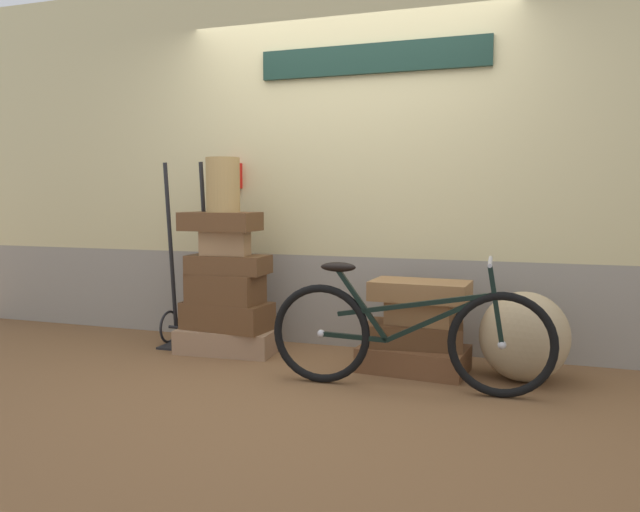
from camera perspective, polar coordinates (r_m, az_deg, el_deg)
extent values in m
cube|color=brown|center=(4.20, -0.75, -11.00)|extent=(9.05, 5.20, 0.06)
cube|color=gray|center=(4.90, 2.60, -4.03)|extent=(7.05, 0.20, 0.70)
cube|color=#CCBC84|center=(4.87, 2.67, 12.81)|extent=(7.05, 0.20, 2.16)
cube|color=#142D23|center=(4.77, 4.78, 17.61)|extent=(1.72, 0.04, 0.21)
cube|color=red|center=(5.04, -7.85, 7.31)|extent=(0.10, 0.08, 0.20)
cube|color=#937051|center=(4.72, -8.54, -7.71)|extent=(0.75, 0.40, 0.18)
cube|color=brown|center=(4.69, -8.53, -5.44)|extent=(0.68, 0.39, 0.20)
cube|color=brown|center=(4.64, -8.69, -2.95)|extent=(0.56, 0.34, 0.22)
cube|color=brown|center=(4.63, -8.41, -0.76)|extent=(0.59, 0.30, 0.14)
cube|color=#9E754C|center=(4.61, -8.71, 1.19)|extent=(0.36, 0.21, 0.18)
cube|color=brown|center=(4.61, -9.13, 3.15)|extent=(0.56, 0.31, 0.14)
cube|color=brown|center=(4.25, 8.60, -9.28)|extent=(0.73, 0.50, 0.16)
cube|color=brown|center=(4.24, 8.69, -7.13)|extent=(0.67, 0.41, 0.15)
cube|color=olive|center=(4.20, 9.26, -5.06)|extent=(0.46, 0.31, 0.16)
cube|color=olive|center=(4.16, 9.19, -3.15)|extent=(0.65, 0.39, 0.13)
cylinder|color=#A8844C|center=(4.58, -8.90, 6.46)|extent=(0.24, 0.24, 0.40)
torus|color=black|center=(5.10, -13.68, -6.33)|extent=(0.02, 0.26, 0.26)
torus|color=black|center=(4.91, -10.02, -6.70)|extent=(0.02, 0.26, 0.26)
cylinder|color=black|center=(5.01, -11.88, -6.52)|extent=(0.37, 0.02, 0.02)
cylinder|color=black|center=(4.99, -13.56, 0.91)|extent=(0.03, 0.13, 1.29)
cylinder|color=black|center=(4.83, -10.46, 0.83)|extent=(0.03, 0.13, 1.29)
cube|color=black|center=(4.94, -12.51, -8.14)|extent=(0.33, 0.22, 0.02)
ellipsoid|color=tan|center=(4.14, 18.24, -7.04)|extent=(0.55, 0.47, 0.57)
torus|color=black|center=(3.89, 0.10, -7.14)|extent=(0.62, 0.08, 0.62)
sphere|color=#B2B2B7|center=(3.89, 0.10, -7.14)|extent=(0.05, 0.05, 0.05)
torus|color=black|center=(3.76, 16.36, -7.84)|extent=(0.62, 0.08, 0.62)
sphere|color=#B2B2B7|center=(3.76, 16.36, -7.84)|extent=(0.05, 0.05, 0.05)
cube|color=black|center=(3.74, 10.65, -5.66)|extent=(0.61, 0.06, 0.32)
cube|color=black|center=(3.80, 3.89, -4.51)|extent=(0.33, 0.05, 0.43)
cube|color=black|center=(3.85, 3.08, -7.42)|extent=(0.41, 0.05, 0.04)
cube|color=black|center=(3.74, 8.36, -4.47)|extent=(0.90, 0.08, 0.18)
cube|color=black|center=(3.71, 15.86, -4.43)|extent=(0.11, 0.03, 0.46)
ellipsoid|color=black|center=(3.80, 1.68, -1.01)|extent=(0.22, 0.10, 0.06)
cylinder|color=#A5A5AD|center=(3.68, 15.36, -0.49)|extent=(0.05, 0.46, 0.02)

